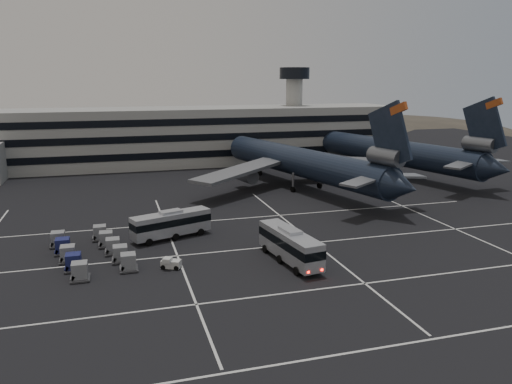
# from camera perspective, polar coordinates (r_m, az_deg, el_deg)

# --- Properties ---
(ground) EXTENTS (260.00, 260.00, 0.00)m
(ground) POSITION_cam_1_polar(r_m,az_deg,el_deg) (59.58, -2.68, -8.02)
(ground) COLOR black
(ground) RESTS_ON ground
(lane_markings) EXTENTS (90.00, 55.62, 0.01)m
(lane_markings) POSITION_cam_1_polar(r_m,az_deg,el_deg) (60.45, -1.96, -7.70)
(lane_markings) COLOR silver
(lane_markings) RESTS_ON ground
(terminal) EXTENTS (125.00, 26.00, 24.00)m
(terminal) POSITION_cam_1_polar(r_m,az_deg,el_deg) (126.51, -11.64, 6.13)
(terminal) COLOR gray
(terminal) RESTS_ON ground
(hills) EXTENTS (352.00, 180.00, 44.00)m
(hills) POSITION_cam_1_polar(r_m,az_deg,el_deg) (228.72, -8.27, 4.38)
(hills) COLOR #38332B
(hills) RESTS_ON ground
(trijet_main) EXTENTS (45.94, 56.94, 18.08)m
(trijet_main) POSITION_cam_1_polar(r_m,az_deg,el_deg) (97.55, 5.32, 3.39)
(trijet_main) COLOR black
(trijet_main) RESTS_ON ground
(trijet_far) EXTENTS (23.67, 56.86, 18.08)m
(trijet_far) POSITION_cam_1_polar(r_m,az_deg,el_deg) (115.55, 15.28, 4.57)
(trijet_far) COLOR black
(trijet_far) RESTS_ON ground
(bus_near) EXTENTS (4.33, 11.87, 4.10)m
(bus_near) POSITION_cam_1_polar(r_m,az_deg,el_deg) (59.05, 3.91, -5.92)
(bus_near) COLOR #9D9FA5
(bus_near) RESTS_ON ground
(bus_far) EXTENTS (11.20, 6.05, 3.88)m
(bus_far) POSITION_cam_1_polar(r_m,az_deg,el_deg) (68.50, -9.66, -3.52)
(bus_far) COLOR #9D9FA5
(bus_far) RESTS_ON ground
(tug_b) EXTENTS (2.48, 2.11, 1.38)m
(tug_b) POSITION_cam_1_polar(r_m,az_deg,el_deg) (58.31, -9.60, -8.03)
(tug_b) COLOR beige
(tug_b) RESTS_ON ground
(uld_cluster) EXTENTS (10.95, 16.47, 1.97)m
(uld_cluster) POSITION_cam_1_polar(r_m,az_deg,el_deg) (63.88, -18.34, -6.31)
(uld_cluster) COLOR #2D2D30
(uld_cluster) RESTS_ON ground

